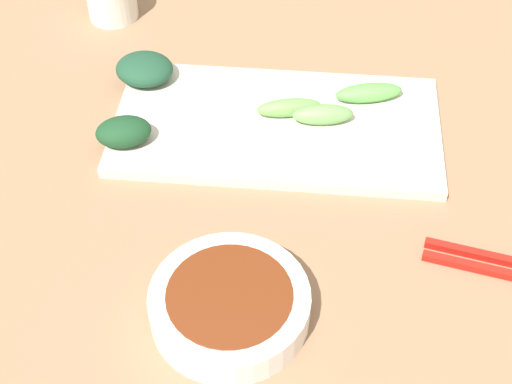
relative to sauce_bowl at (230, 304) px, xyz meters
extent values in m
cube|color=#977253|center=(0.15, -0.04, -0.03)|extent=(2.10, 2.10, 0.02)
cylinder|color=white|center=(0.00, 0.00, 0.00)|extent=(0.14, 0.14, 0.03)
cylinder|color=maroon|center=(0.00, 0.00, 0.00)|extent=(0.11, 0.11, 0.02)
cube|color=silver|center=(0.25, -0.02, -0.01)|extent=(0.19, 0.37, 0.01)
ellipsoid|color=#1B4525|center=(0.21, 0.14, 0.01)|extent=(0.06, 0.07, 0.03)
ellipsoid|color=#71A95B|center=(0.26, -0.07, 0.01)|extent=(0.03, 0.07, 0.02)
ellipsoid|color=#62B251|center=(0.30, -0.13, 0.00)|extent=(0.04, 0.08, 0.02)
ellipsoid|color=#6EA652|center=(0.27, -0.04, 0.01)|extent=(0.04, 0.08, 0.02)
ellipsoid|color=#1F4A32|center=(0.32, 0.14, 0.01)|extent=(0.07, 0.07, 0.03)
camera|label=1|loc=(-0.38, -0.06, 0.55)|focal=52.54mm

